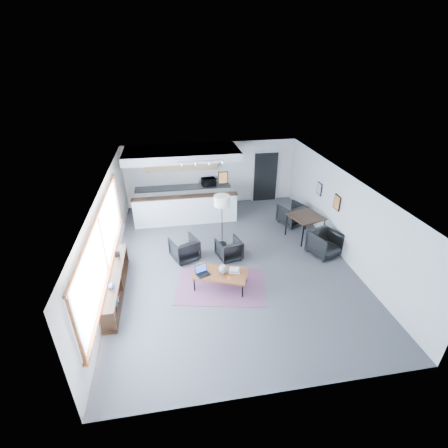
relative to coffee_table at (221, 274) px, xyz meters
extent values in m
cube|color=#4A4A4C|center=(0.52, 1.18, -0.44)|extent=(7.00, 9.00, 0.01)
cube|color=white|center=(0.52, 1.18, 2.17)|extent=(7.00, 9.00, 0.01)
cube|color=silver|center=(0.52, 5.69, 0.87)|extent=(7.00, 0.01, 2.60)
cube|color=silver|center=(0.52, -3.32, 0.87)|extent=(7.00, 0.01, 2.60)
cube|color=silver|center=(-2.99, 1.18, 0.87)|extent=(0.01, 9.00, 2.60)
cube|color=silver|center=(4.02, 1.18, 0.87)|extent=(0.01, 9.00, 2.60)
cube|color=#8CBFFF|center=(-2.95, 0.28, 1.07)|extent=(0.02, 5.80, 1.55)
cube|color=brown|center=(-2.92, 0.28, 0.27)|extent=(0.10, 5.95, 0.06)
cube|color=brown|center=(-2.93, 0.28, 1.87)|extent=(0.06, 5.95, 0.06)
cube|color=brown|center=(-2.93, -2.62, 1.07)|extent=(0.06, 0.06, 1.60)
cube|color=brown|center=(-2.93, 0.28, 1.07)|extent=(0.06, 0.06, 1.60)
cube|color=brown|center=(-2.93, 3.18, 1.07)|extent=(0.06, 0.06, 1.60)
cube|color=black|center=(-2.78, 0.18, 0.19)|extent=(0.35, 3.00, 0.05)
cube|color=black|center=(-2.78, 0.18, -0.38)|extent=(0.35, 3.00, 0.05)
cube|color=black|center=(-2.78, -1.27, -0.10)|extent=(0.33, 0.04, 0.55)
cube|color=black|center=(-2.78, 0.18, -0.10)|extent=(0.33, 0.04, 0.55)
cube|color=black|center=(-2.78, 1.63, -0.10)|extent=(0.33, 0.04, 0.55)
cube|color=#3359A5|center=(-2.78, -1.12, -0.26)|extent=(0.18, 0.04, 0.20)
cube|color=silver|center=(-2.78, -0.95, -0.25)|extent=(0.18, 0.04, 0.22)
cube|color=maroon|center=(-2.78, -0.78, -0.24)|extent=(0.18, 0.04, 0.24)
cube|color=black|center=(-2.78, -0.61, -0.26)|extent=(0.18, 0.04, 0.20)
cube|color=#3359A5|center=(-2.78, -0.44, -0.25)|extent=(0.18, 0.04, 0.22)
cube|color=silver|center=(-2.78, -0.27, -0.24)|extent=(0.18, 0.04, 0.24)
cube|color=maroon|center=(-2.78, -0.10, -0.26)|extent=(0.18, 0.04, 0.20)
cube|color=black|center=(-2.78, 0.07, -0.25)|extent=(0.18, 0.04, 0.22)
cube|color=#3359A5|center=(-2.78, 0.24, -0.24)|extent=(0.18, 0.03, 0.24)
cube|color=silver|center=(-2.78, 0.41, -0.26)|extent=(0.18, 0.03, 0.20)
cube|color=maroon|center=(-2.78, 0.58, -0.25)|extent=(0.18, 0.03, 0.22)
cube|color=black|center=(-2.78, 0.75, -0.24)|extent=(0.18, 0.04, 0.24)
cube|color=black|center=(-2.78, 0.98, 0.30)|extent=(0.14, 0.02, 0.18)
sphere|color=#264C99|center=(-2.76, -0.42, 0.28)|extent=(0.14, 0.14, 0.14)
cube|color=white|center=(-0.68, 3.88, 0.12)|extent=(3.80, 0.25, 1.10)
cube|color=black|center=(-0.68, 3.88, 0.68)|extent=(3.85, 0.32, 0.04)
cube|color=white|center=(-0.68, 5.33, 0.02)|extent=(3.80, 0.60, 0.90)
cube|color=#2D2D2D|center=(-0.68, 5.33, 0.48)|extent=(3.82, 0.62, 0.04)
cube|color=tan|center=(-0.68, 5.48, 1.52)|extent=(2.80, 0.35, 0.70)
cube|color=white|center=(-0.68, 4.78, 2.02)|extent=(4.20, 1.80, 0.30)
cube|color=black|center=(0.72, 3.89, 1.32)|extent=(0.35, 0.03, 0.45)
cube|color=orange|center=(0.72, 3.88, 1.32)|extent=(0.30, 0.01, 0.40)
cube|color=black|center=(2.82, 5.60, 0.62)|extent=(1.00, 0.12, 2.10)
cube|color=white|center=(2.30, 5.61, 0.62)|extent=(0.06, 0.10, 2.10)
cube|color=white|center=(3.34, 5.61, 0.62)|extent=(0.06, 0.10, 2.10)
cube|color=white|center=(2.82, 5.61, 1.69)|extent=(1.10, 0.10, 0.06)
cube|color=silver|center=(-0.08, 3.38, 2.13)|extent=(1.60, 0.04, 0.04)
cylinder|color=silver|center=(-0.73, 3.38, 2.05)|extent=(0.07, 0.07, 0.09)
cylinder|color=silver|center=(-0.28, 3.38, 2.05)|extent=(0.07, 0.07, 0.09)
cylinder|color=silver|center=(0.17, 3.38, 2.05)|extent=(0.07, 0.07, 0.09)
cylinder|color=silver|center=(0.62, 3.38, 2.05)|extent=(0.07, 0.07, 0.09)
cube|color=black|center=(3.99, 1.58, 1.12)|extent=(0.03, 0.38, 0.48)
cube|color=orange|center=(3.97, 1.58, 1.12)|extent=(0.00, 0.32, 0.42)
cube|color=black|center=(3.99, 2.88, 1.07)|extent=(0.03, 0.34, 0.44)
cube|color=#859FC5|center=(3.97, 2.88, 1.07)|extent=(0.00, 0.28, 0.38)
cube|color=#663651|center=(0.00, 0.00, -0.42)|extent=(2.69, 2.09, 0.01)
cube|color=brown|center=(0.00, 0.00, 0.01)|extent=(1.61, 1.23, 0.05)
cube|color=black|center=(-0.73, -0.07, -0.22)|extent=(0.04, 0.04, 0.42)
cube|color=black|center=(-0.49, 0.54, -0.22)|extent=(0.04, 0.04, 0.42)
cube|color=black|center=(0.49, -0.54, -0.22)|extent=(0.04, 0.04, 0.42)
cube|color=black|center=(0.73, 0.07, -0.22)|extent=(0.04, 0.04, 0.42)
cube|color=black|center=(-0.12, -0.31, -0.02)|extent=(1.28, 0.52, 0.03)
cube|color=black|center=(0.12, 0.31, -0.02)|extent=(1.28, 0.52, 0.03)
cube|color=black|center=(-0.48, -0.01, 0.04)|extent=(0.41, 0.36, 0.02)
cube|color=black|center=(-0.53, 0.11, 0.17)|extent=(0.34, 0.19, 0.22)
cube|color=blue|center=(-0.52, 0.10, 0.17)|extent=(0.30, 0.16, 0.19)
sphere|color=gray|center=(0.06, -0.03, 0.16)|extent=(0.26, 0.26, 0.26)
cube|color=silver|center=(0.38, 0.00, 0.05)|extent=(0.35, 0.31, 0.04)
cube|color=#3359A5|center=(0.38, 0.00, 0.09)|extent=(0.32, 0.28, 0.03)
cube|color=silver|center=(0.36, -0.01, 0.11)|extent=(0.29, 0.26, 0.03)
cube|color=#E5590C|center=(0.17, -0.28, 0.04)|extent=(0.11, 0.11, 0.01)
imported|color=black|center=(-0.89, 1.56, -0.04)|extent=(0.97, 0.95, 0.78)
imported|color=black|center=(0.47, 1.35, -0.07)|extent=(0.85, 0.82, 0.71)
cylinder|color=black|center=(0.39, 2.20, -0.41)|extent=(0.32, 0.32, 0.03)
cylinder|color=black|center=(0.39, 2.20, 0.34)|extent=(0.03, 0.03, 1.49)
cylinder|color=#EFE4C4|center=(0.39, 2.20, 1.18)|extent=(0.52, 0.52, 0.33)
cube|color=black|center=(3.28, 2.17, 0.39)|extent=(1.25, 1.25, 0.04)
cylinder|color=black|center=(2.99, 1.61, -0.03)|extent=(0.06, 0.06, 0.80)
cylinder|color=black|center=(2.72, 2.46, -0.03)|extent=(0.06, 0.06, 0.80)
cylinder|color=black|center=(3.83, 1.88, -0.03)|extent=(0.06, 0.06, 0.80)
cylinder|color=black|center=(3.57, 2.72, -0.03)|extent=(0.06, 0.06, 0.80)
imported|color=black|center=(3.52, 1.08, -0.06)|extent=(0.92, 0.89, 0.74)
imported|color=black|center=(3.20, 3.24, -0.06)|extent=(0.93, 0.90, 0.74)
imported|color=black|center=(0.36, 5.33, 0.68)|extent=(0.58, 0.38, 0.37)
camera|label=1|loc=(-1.10, -7.04, 5.32)|focal=26.00mm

